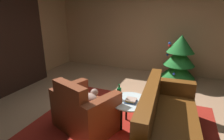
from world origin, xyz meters
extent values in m
plane|color=tan|center=(0.00, 0.00, 0.00)|extent=(7.61, 7.61, 0.00)
cube|color=tan|center=(0.00, 2.86, 1.39)|extent=(6.46, 0.06, 2.78)
cube|color=#A52319|center=(0.07, -0.28, 0.00)|extent=(2.98, 2.50, 0.01)
cube|color=black|center=(-2.78, 0.16, 1.12)|extent=(0.03, 1.91, 2.24)
cube|color=black|center=(-2.96, 1.11, 1.12)|extent=(0.39, 0.02, 2.24)
cube|color=black|center=(-2.96, 0.16, 0.01)|extent=(0.36, 1.86, 0.03)
cube|color=black|center=(-2.96, 0.16, 0.38)|extent=(0.36, 1.86, 0.03)
cube|color=black|center=(-2.96, 0.16, 0.75)|extent=(0.36, 1.86, 0.02)
cube|color=black|center=(-2.96, 0.16, 1.12)|extent=(0.36, 1.86, 0.02)
cube|color=black|center=(-2.96, 0.16, 1.49)|extent=(0.36, 1.86, 0.02)
cube|color=black|center=(-2.96, 0.16, 1.86)|extent=(0.36, 1.86, 0.02)
cube|color=black|center=(-3.11, 0.16, 0.69)|extent=(0.05, 0.95, 0.59)
cube|color=black|center=(-3.08, 0.16, 0.69)|extent=(0.03, 0.98, 0.62)
cube|color=#874C99|center=(-3.04, 1.04, 0.12)|extent=(0.21, 0.03, 0.20)
cube|color=#9A599B|center=(-3.01, 1.00, 0.18)|extent=(0.27, 0.05, 0.31)
cube|color=gold|center=(-3.00, 0.94, 0.16)|extent=(0.28, 0.05, 0.26)
cube|color=gold|center=(-3.03, 0.89, 0.17)|extent=(0.22, 0.03, 0.29)
cube|color=purple|center=(-3.02, 0.85, 0.18)|extent=(0.24, 0.04, 0.30)
cube|color=#156D8E|center=(-3.05, 0.81, 0.15)|extent=(0.18, 0.03, 0.25)
cube|color=red|center=(-3.00, 1.04, 1.23)|extent=(0.28, 0.04, 0.19)
cube|color=orange|center=(-3.05, 0.99, 1.27)|extent=(0.18, 0.04, 0.28)
cube|color=#B3B09A|center=(-3.01, 0.95, 1.26)|extent=(0.27, 0.03, 0.25)
cube|color=#B79793|center=(-3.02, 0.90, 1.24)|extent=(0.25, 0.04, 0.21)
cube|color=navy|center=(-3.05, 0.85, 1.27)|extent=(0.17, 0.05, 0.27)
cube|color=gold|center=(-3.01, 1.06, 1.66)|extent=(0.27, 0.05, 0.31)
cube|color=#216999|center=(-3.02, 1.00, 1.61)|extent=(0.24, 0.05, 0.21)
cube|color=#0C6792|center=(-3.04, 0.94, 1.65)|extent=(0.20, 0.03, 0.30)
cube|color=orange|center=(-3.01, 0.89, 1.66)|extent=(0.25, 0.05, 0.31)
cube|color=gold|center=(-3.04, 0.85, 1.62)|extent=(0.19, 0.03, 0.24)
cube|color=orange|center=(-3.02, 0.81, 1.63)|extent=(0.24, 0.03, 0.25)
cube|color=#85428D|center=(-3.05, 0.77, 1.63)|extent=(0.18, 0.03, 0.26)
cube|color=#ABAD8F|center=(-3.05, 0.74, 1.64)|extent=(0.18, 0.03, 0.26)
cube|color=navy|center=(-3.03, 0.69, 1.64)|extent=(0.22, 0.05, 0.27)
cube|color=#176D92|center=(-3.04, 1.04, 1.98)|extent=(0.20, 0.04, 0.22)
cube|color=#BAAB8C|center=(-3.03, 1.00, 1.98)|extent=(0.23, 0.03, 0.20)
cube|color=gold|center=(-3.00, 0.95, 2.01)|extent=(0.29, 0.04, 0.27)
cube|color=#A7998B|center=(-3.02, 0.89, 1.97)|extent=(0.24, 0.05, 0.19)
cube|color=gold|center=(-3.00, 0.83, 1.99)|extent=(0.28, 0.05, 0.23)
cube|color=brown|center=(-0.48, -0.51, 0.21)|extent=(0.85, 0.88, 0.42)
cube|color=brown|center=(-0.57, -0.77, 0.65)|extent=(0.67, 0.37, 0.45)
cube|color=brown|center=(-0.10, -0.65, 0.33)|extent=(0.38, 0.71, 0.67)
cube|color=brown|center=(-0.86, -0.37, 0.33)|extent=(0.38, 0.71, 0.67)
ellipsoid|color=gray|center=(-0.41, -0.46, 0.51)|extent=(0.32, 0.26, 0.18)
sphere|color=gray|center=(-0.40, -0.33, 0.57)|extent=(0.13, 0.13, 0.13)
cube|color=brown|center=(0.84, -0.47, 0.20)|extent=(0.85, 1.73, 0.41)
cube|color=brown|center=(0.54, -0.49, 0.65)|extent=(0.26, 1.70, 0.48)
cube|color=brown|center=(0.79, 0.46, 0.34)|extent=(0.77, 0.23, 0.67)
cylinder|color=black|center=(0.36, -0.22, 0.23)|extent=(0.04, 0.04, 0.46)
cylinder|color=black|center=(0.08, -0.06, 0.23)|extent=(0.04, 0.04, 0.46)
cylinder|color=black|center=(0.09, -0.37, 0.23)|extent=(0.04, 0.04, 0.46)
cylinder|color=silver|center=(0.18, -0.21, 0.47)|extent=(0.65, 0.65, 0.02)
cube|color=#3A568C|center=(0.21, -0.25, 0.49)|extent=(0.18, 0.17, 0.02)
cube|color=gold|center=(0.20, -0.26, 0.51)|extent=(0.15, 0.13, 0.02)
cube|color=tan|center=(0.21, -0.25, 0.52)|extent=(0.17, 0.16, 0.02)
cylinder|color=#105D2C|center=(0.00, -0.23, 0.58)|extent=(0.07, 0.07, 0.20)
cylinder|color=#105D2C|center=(0.00, -0.23, 0.71)|extent=(0.03, 0.03, 0.07)
cylinder|color=brown|center=(0.82, 2.17, 0.08)|extent=(0.08, 0.08, 0.15)
cone|color=#1F6F2A|center=(0.82, 2.17, 0.38)|extent=(0.89, 0.89, 0.45)
cone|color=#1F6F2A|center=(0.82, 2.17, 0.72)|extent=(0.80, 0.80, 0.45)
cone|color=#1F6F2A|center=(0.82, 2.17, 1.06)|extent=(0.70, 0.70, 0.45)
sphere|color=blue|center=(0.50, 2.22, 0.73)|extent=(0.06, 0.06, 0.06)
sphere|color=red|center=(0.54, 2.16, 1.00)|extent=(0.07, 0.07, 0.07)
sphere|color=blue|center=(0.54, 2.16, 1.06)|extent=(0.08, 0.08, 0.08)
sphere|color=red|center=(0.74, 2.53, 0.24)|extent=(0.05, 0.05, 0.05)
sphere|color=blue|center=(0.74, 1.82, 0.34)|extent=(0.07, 0.07, 0.07)
camera|label=1|loc=(0.88, -2.68, 1.84)|focal=28.23mm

